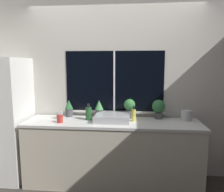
# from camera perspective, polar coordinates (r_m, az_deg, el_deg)

# --- Properties ---
(wall_back) EXTENTS (8.00, 0.09, 2.70)m
(wall_back) POSITION_cam_1_polar(r_m,az_deg,el_deg) (3.26, 0.66, 2.83)
(wall_back) COLOR #BCB7AD
(wall_back) RESTS_ON ground_plane
(wall_left) EXTENTS (0.06, 7.00, 2.70)m
(wall_left) POSITION_cam_1_polar(r_m,az_deg,el_deg) (4.80, -26.00, 3.70)
(wall_left) COLOR #BCB7AD
(wall_left) RESTS_ON ground_plane
(counter) EXTENTS (2.38, 0.61, 0.89)m
(counter) POSITION_cam_1_polar(r_m,az_deg,el_deg) (3.12, 0.03, -14.56)
(counter) COLOR beige
(counter) RESTS_ON ground_plane
(refrigerator) EXTENTS (0.71, 0.65, 1.75)m
(refrigerator) POSITION_cam_1_polar(r_m,az_deg,el_deg) (3.54, -26.72, -5.46)
(refrigerator) COLOR silver
(refrigerator) RESTS_ON ground_plane
(sink) EXTENTS (0.47, 0.45, 0.30)m
(sink) POSITION_cam_1_polar(r_m,az_deg,el_deg) (3.00, 0.03, -5.66)
(sink) COLOR #ADADB2
(sink) RESTS_ON counter
(potted_plant_far_left) EXTENTS (0.12, 0.12, 0.25)m
(potted_plant_far_left) POSITION_cam_1_polar(r_m,az_deg,el_deg) (3.29, -11.17, -3.05)
(potted_plant_far_left) COLOR #4C4C51
(potted_plant_far_left) RESTS_ON counter
(potted_plant_center_left) EXTENTS (0.13, 0.13, 0.25)m
(potted_plant_center_left) POSITION_cam_1_polar(r_m,az_deg,el_deg) (3.19, -3.41, -3.18)
(potted_plant_center_left) COLOR #4C4C51
(potted_plant_center_left) RESTS_ON counter
(potted_plant_center_right) EXTENTS (0.16, 0.16, 0.28)m
(potted_plant_center_right) POSITION_cam_1_polar(r_m,az_deg,el_deg) (3.15, 4.60, -2.97)
(potted_plant_center_right) COLOR #4C4C51
(potted_plant_center_right) RESTS_ON counter
(potted_plant_far_right) EXTENTS (0.19, 0.19, 0.27)m
(potted_plant_far_right) POSITION_cam_1_polar(r_m,az_deg,el_deg) (3.17, 12.09, -2.94)
(potted_plant_far_right) COLOR #4C4C51
(potted_plant_far_right) RESTS_ON counter
(soap_bottle) EXTENTS (0.06, 0.06, 0.21)m
(soap_bottle) POSITION_cam_1_polar(r_m,az_deg,el_deg) (3.00, 5.71, -4.93)
(soap_bottle) COLOR #DBD14C
(soap_bottle) RESTS_ON counter
(bottle_tall) EXTENTS (0.08, 0.08, 0.23)m
(bottle_tall) POSITION_cam_1_polar(r_m,az_deg,el_deg) (3.06, -6.14, -4.49)
(bottle_tall) COLOR #235128
(bottle_tall) RESTS_ON counter
(mug_grey) EXTENTS (0.09, 0.09, 0.09)m
(mug_grey) POSITION_cam_1_polar(r_m,az_deg,el_deg) (3.22, -13.53, -4.94)
(mug_grey) COLOR gray
(mug_grey) RESTS_ON counter
(mug_red) EXTENTS (0.08, 0.08, 0.10)m
(mug_red) POSITION_cam_1_polar(r_m,az_deg,el_deg) (2.99, -13.44, -5.80)
(mug_red) COLOR #B72D28
(mug_red) RESTS_ON counter
(kettle) EXTENTS (0.15, 0.15, 0.15)m
(kettle) POSITION_cam_1_polar(r_m,az_deg,el_deg) (3.19, 18.90, -4.74)
(kettle) COLOR #B2B2B7
(kettle) RESTS_ON counter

